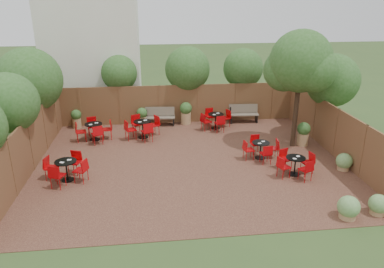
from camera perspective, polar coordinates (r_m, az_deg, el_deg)
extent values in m
plane|color=#354F23|center=(14.68, -0.31, -4.36)|extent=(80.00, 80.00, 0.00)
cube|color=#3E2119|center=(14.68, -0.31, -4.32)|extent=(12.00, 10.00, 0.02)
cube|color=brown|center=(19.02, -2.00, 4.68)|extent=(12.00, 0.08, 2.00)
cube|color=brown|center=(14.92, -23.89, -1.62)|extent=(0.08, 10.00, 2.00)
cube|color=brown|center=(16.06, 21.47, 0.23)|extent=(0.08, 10.00, 2.00)
cube|color=silver|center=(21.57, -15.18, 14.00)|extent=(5.00, 4.00, 8.00)
sphere|color=#27521A|center=(17.36, -23.95, 7.65)|extent=(2.79, 2.79, 2.79)
sphere|color=#27521A|center=(14.60, -26.68, 4.34)|extent=(2.16, 2.16, 2.16)
sphere|color=#27521A|center=(19.35, -11.24, 9.28)|extent=(1.83, 1.83, 1.83)
sphere|color=#27521A|center=(19.27, -0.71, 10.07)|extent=(2.32, 2.32, 2.32)
sphere|color=#27521A|center=(20.00, 7.94, 10.08)|extent=(2.12, 2.12, 2.12)
sphere|color=#27521A|center=(17.60, 20.98, 7.78)|extent=(2.36, 2.36, 2.36)
cylinder|color=black|center=(16.19, 15.94, 4.66)|extent=(0.21, 0.21, 3.91)
sphere|color=#27521A|center=(15.83, 16.57, 10.80)|extent=(2.56, 2.56, 2.56)
sphere|color=#27521A|center=(16.08, 14.20, 9.60)|extent=(1.79, 1.79, 1.79)
sphere|color=#27521A|center=(15.67, 18.39, 9.50)|extent=(1.87, 1.87, 1.87)
cube|color=brown|center=(18.70, -4.99, 2.57)|extent=(1.54, 0.59, 0.05)
cube|color=brown|center=(18.81, -5.03, 3.54)|extent=(1.51, 0.25, 0.45)
cube|color=black|center=(18.76, -7.04, 1.82)|extent=(0.10, 0.45, 0.40)
cube|color=black|center=(18.80, -2.89, 1.98)|extent=(0.10, 0.45, 0.40)
cube|color=brown|center=(19.30, 8.07, 3.02)|extent=(1.53, 0.55, 0.05)
cube|color=brown|center=(19.41, 7.96, 3.96)|extent=(1.51, 0.21, 0.45)
cube|color=black|center=(19.21, 6.06, 2.30)|extent=(0.09, 0.45, 0.40)
cube|color=black|center=(19.55, 9.98, 2.43)|extent=(0.09, 0.45, 0.40)
cylinder|color=black|center=(13.96, -18.73, -6.74)|extent=(0.44, 0.44, 0.03)
cylinder|color=black|center=(13.81, -18.90, -5.42)|extent=(0.05, 0.05, 0.70)
cylinder|color=black|center=(13.67, -19.07, -4.06)|extent=(0.76, 0.76, 0.03)
cube|color=white|center=(13.70, -18.52, -3.83)|extent=(0.16, 0.14, 0.01)
cube|color=white|center=(13.57, -19.59, -4.19)|extent=(0.16, 0.14, 0.01)
cylinder|color=black|center=(17.31, -7.61, -0.47)|extent=(0.47, 0.47, 0.03)
cylinder|color=black|center=(17.18, -7.66, 0.72)|extent=(0.05, 0.05, 0.75)
cylinder|color=black|center=(17.06, -7.73, 1.94)|extent=(0.82, 0.82, 0.03)
cube|color=white|center=(17.13, -7.30, 2.13)|extent=(0.18, 0.16, 0.02)
cube|color=white|center=(16.93, -8.10, 1.87)|extent=(0.18, 0.16, 0.02)
cylinder|color=black|center=(14.14, 15.58, -6.03)|extent=(0.41, 0.41, 0.03)
cylinder|color=black|center=(14.00, 15.70, -4.82)|extent=(0.05, 0.05, 0.65)
cylinder|color=black|center=(13.87, 15.83, -3.57)|extent=(0.71, 0.71, 0.03)
cube|color=white|center=(13.96, 16.15, -3.34)|extent=(0.15, 0.12, 0.01)
cube|color=white|center=(13.73, 15.65, -3.70)|extent=(0.15, 0.12, 0.01)
cylinder|color=black|center=(15.22, 10.51, -3.66)|extent=(0.41, 0.41, 0.03)
cylinder|color=black|center=(15.09, 10.59, -2.51)|extent=(0.05, 0.05, 0.65)
cylinder|color=black|center=(14.97, 10.67, -1.34)|extent=(0.70, 0.70, 0.03)
cube|color=white|center=(15.06, 11.00, -1.14)|extent=(0.13, 0.10, 0.01)
cube|color=white|center=(14.83, 10.45, -1.44)|extent=(0.13, 0.10, 0.01)
cylinder|color=black|center=(17.45, -14.85, -0.82)|extent=(0.46, 0.46, 0.03)
cylinder|color=black|center=(17.33, -14.96, 0.32)|extent=(0.05, 0.05, 0.73)
cylinder|color=black|center=(17.21, -15.07, 1.50)|extent=(0.79, 0.79, 0.03)
cube|color=white|center=(17.26, -14.63, 1.68)|extent=(0.17, 0.13, 0.02)
cube|color=white|center=(17.10, -15.48, 1.42)|extent=(0.17, 0.13, 0.02)
cylinder|color=black|center=(18.39, 3.67, 0.94)|extent=(0.45, 0.45, 0.03)
cylinder|color=black|center=(18.28, 3.69, 2.00)|extent=(0.05, 0.05, 0.71)
cylinder|color=black|center=(18.16, 3.72, 3.09)|extent=(0.77, 0.77, 0.03)
cube|color=white|center=(18.26, 4.05, 3.24)|extent=(0.16, 0.13, 0.02)
cube|color=white|center=(18.03, 3.47, 3.03)|extent=(0.16, 0.13, 0.02)
cylinder|color=#9F7B4F|center=(18.76, -7.74, 1.95)|extent=(0.44, 0.44, 0.51)
sphere|color=#27521A|center=(18.62, -7.80, 3.27)|extent=(0.53, 0.53, 0.53)
cylinder|color=#9F7B4F|center=(18.96, -0.96, 2.48)|extent=(0.52, 0.52, 0.59)
sphere|color=#27521A|center=(18.80, -0.97, 4.01)|extent=(0.62, 0.62, 0.62)
cylinder|color=#9F7B4F|center=(19.25, -17.44, 1.63)|extent=(0.43, 0.43, 0.49)
sphere|color=#27521A|center=(19.12, -17.58, 2.87)|extent=(0.51, 0.51, 0.51)
cylinder|color=#9F7B4F|center=(16.92, 16.82, -0.77)|extent=(0.48, 0.48, 0.55)
sphere|color=#27521A|center=(16.75, 16.99, 0.79)|extent=(0.57, 0.57, 0.57)
cylinder|color=#9F7B4F|center=(12.60, 26.84, -10.62)|extent=(0.43, 0.43, 0.20)
sphere|color=#608B48|center=(12.49, 27.02, -9.65)|extent=(0.59, 0.59, 0.59)
cylinder|color=#9F7B4F|center=(12.02, 22.99, -11.46)|extent=(0.48, 0.48, 0.22)
sphere|color=#608B48|center=(11.89, 23.17, -10.34)|extent=(0.65, 0.65, 0.65)
cylinder|color=#9F7B4F|center=(15.10, 22.45, -4.78)|extent=(0.45, 0.45, 0.20)
sphere|color=#608B48|center=(15.00, 22.57, -3.90)|extent=(0.61, 0.61, 0.61)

